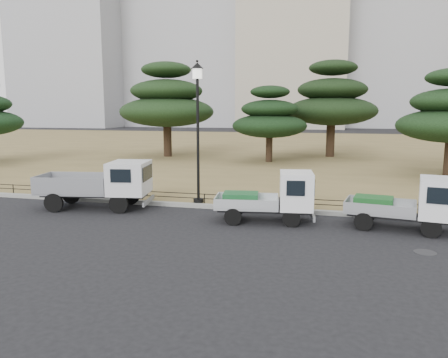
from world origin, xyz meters
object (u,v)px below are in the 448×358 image
(truck_kei_rear, at_px, (409,204))
(tarp_pile, at_px, (71,187))
(truck_large, at_px, (101,182))
(truck_kei_front, at_px, (272,197))
(street_lamp, at_px, (198,109))

(truck_kei_rear, height_order, tarp_pile, truck_kei_rear)
(truck_large, height_order, tarp_pile, truck_large)
(truck_kei_front, height_order, street_lamp, street_lamp)
(truck_large, distance_m, street_lamp, 4.78)
(street_lamp, height_order, tarp_pile, street_lamp)
(truck_kei_rear, distance_m, tarp_pile, 13.83)
(truck_large, xyz_separation_m, truck_kei_rear, (11.28, -0.44, -0.17))
(tarp_pile, bearing_deg, truck_kei_front, -12.26)
(truck_kei_rear, distance_m, street_lamp, 8.45)
(truck_kei_front, xyz_separation_m, truck_kei_rear, (4.44, 0.00, 0.00))
(truck_kei_rear, relative_size, tarp_pile, 2.46)
(truck_kei_front, distance_m, truck_kei_rear, 4.44)
(truck_kei_front, relative_size, truck_kei_rear, 0.98)
(truck_kei_rear, xyz_separation_m, tarp_pile, (-13.68, 2.00, -0.38))
(truck_large, distance_m, truck_kei_front, 6.85)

